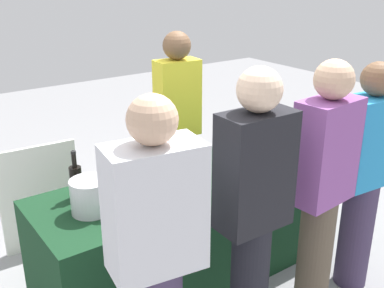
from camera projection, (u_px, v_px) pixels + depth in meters
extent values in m
plane|color=gray|center=(192.00, 271.00, 3.40)|extent=(12.00, 12.00, 0.00)
cube|color=#14381E|center=(192.00, 227.00, 3.26)|extent=(2.14, 0.76, 0.74)
cylinder|color=black|center=(76.00, 183.00, 2.84)|extent=(0.07, 0.07, 0.21)
cylinder|color=black|center=(74.00, 160.00, 2.79)|extent=(0.03, 0.03, 0.09)
cylinder|color=black|center=(73.00, 152.00, 2.77)|extent=(0.03, 0.03, 0.02)
cylinder|color=silver|center=(76.00, 184.00, 2.84)|extent=(0.08, 0.08, 0.07)
cylinder|color=black|center=(107.00, 178.00, 2.89)|extent=(0.08, 0.08, 0.21)
cylinder|color=black|center=(106.00, 157.00, 2.84)|extent=(0.03, 0.03, 0.07)
cylinder|color=maroon|center=(105.00, 150.00, 2.82)|extent=(0.03, 0.03, 0.02)
cylinder|color=silver|center=(108.00, 180.00, 2.89)|extent=(0.08, 0.08, 0.07)
cylinder|color=black|center=(120.00, 173.00, 2.96)|extent=(0.07, 0.07, 0.21)
cylinder|color=black|center=(119.00, 153.00, 2.91)|extent=(0.03, 0.03, 0.07)
cylinder|color=black|center=(118.00, 146.00, 2.89)|extent=(0.03, 0.03, 0.02)
cylinder|color=silver|center=(120.00, 175.00, 2.96)|extent=(0.08, 0.08, 0.07)
cylinder|color=black|center=(143.00, 169.00, 3.00)|extent=(0.07, 0.07, 0.22)
cylinder|color=black|center=(143.00, 148.00, 2.95)|extent=(0.03, 0.03, 0.07)
cylinder|color=gold|center=(142.00, 142.00, 2.93)|extent=(0.03, 0.03, 0.02)
cylinder|color=silver|center=(144.00, 171.00, 3.00)|extent=(0.07, 0.07, 0.08)
cylinder|color=black|center=(158.00, 161.00, 3.11)|extent=(0.08, 0.08, 0.24)
cylinder|color=black|center=(158.00, 138.00, 3.06)|extent=(0.03, 0.03, 0.09)
cylinder|color=maroon|center=(157.00, 130.00, 3.04)|extent=(0.03, 0.03, 0.02)
cylinder|color=silver|center=(158.00, 162.00, 3.12)|extent=(0.08, 0.08, 0.08)
cylinder|color=silver|center=(107.00, 217.00, 2.65)|extent=(0.06, 0.06, 0.00)
cylinder|color=silver|center=(106.00, 212.00, 2.64)|extent=(0.01, 0.01, 0.07)
sphere|color=silver|center=(105.00, 202.00, 2.61)|extent=(0.07, 0.07, 0.07)
sphere|color=#590C19|center=(106.00, 204.00, 2.62)|extent=(0.04, 0.04, 0.04)
cylinder|color=silver|center=(235.00, 177.00, 3.16)|extent=(0.06, 0.06, 0.00)
cylinder|color=silver|center=(235.00, 171.00, 3.14)|extent=(0.01, 0.01, 0.07)
sphere|color=silver|center=(235.00, 163.00, 3.12)|extent=(0.06, 0.06, 0.06)
sphere|color=#590C19|center=(235.00, 164.00, 3.12)|extent=(0.03, 0.03, 0.03)
cylinder|color=silver|center=(244.00, 172.00, 3.23)|extent=(0.06, 0.06, 0.00)
cylinder|color=silver|center=(244.00, 167.00, 3.22)|extent=(0.01, 0.01, 0.06)
sphere|color=silver|center=(245.00, 160.00, 3.20)|extent=(0.06, 0.06, 0.06)
cylinder|color=silver|center=(283.00, 166.00, 3.33)|extent=(0.06, 0.06, 0.00)
cylinder|color=silver|center=(283.00, 161.00, 3.32)|extent=(0.01, 0.01, 0.06)
sphere|color=silver|center=(284.00, 154.00, 3.30)|extent=(0.07, 0.07, 0.07)
sphere|color=#590C19|center=(283.00, 155.00, 3.30)|extent=(0.04, 0.04, 0.04)
cylinder|color=silver|center=(283.00, 159.00, 3.44)|extent=(0.06, 0.06, 0.00)
cylinder|color=silver|center=(283.00, 155.00, 3.42)|extent=(0.01, 0.01, 0.07)
sphere|color=silver|center=(284.00, 147.00, 3.40)|extent=(0.07, 0.07, 0.07)
sphere|color=#590C19|center=(283.00, 148.00, 3.40)|extent=(0.04, 0.04, 0.04)
cylinder|color=silver|center=(90.00, 196.00, 2.68)|extent=(0.23, 0.23, 0.20)
cylinder|color=brown|center=(178.00, 179.00, 3.93)|extent=(0.19, 0.19, 0.80)
cube|color=yellow|center=(177.00, 98.00, 3.67)|extent=(0.36, 0.22, 0.60)
sphere|color=brown|center=(177.00, 45.00, 3.53)|extent=(0.22, 0.22, 0.22)
cube|color=silver|center=(155.00, 209.00, 2.03)|extent=(0.45, 0.29, 0.60)
sphere|color=#D8AD8C|center=(152.00, 120.00, 1.88)|extent=(0.22, 0.22, 0.22)
cube|color=black|center=(255.00, 171.00, 2.32)|extent=(0.39, 0.22, 0.61)
sphere|color=beige|center=(260.00, 89.00, 2.17)|extent=(0.22, 0.22, 0.22)
cylinder|color=brown|center=(314.00, 258.00, 2.87)|extent=(0.21, 0.21, 0.81)
cube|color=#8C4C99|center=(326.00, 151.00, 2.61)|extent=(0.39, 0.24, 0.60)
sphere|color=#D8AD8C|center=(334.00, 79.00, 2.47)|extent=(0.22, 0.22, 0.22)
cylinder|color=#3F3351|center=(356.00, 234.00, 3.16)|extent=(0.22, 0.22, 0.77)
cube|color=#268CCC|center=(369.00, 141.00, 2.92)|extent=(0.42, 0.26, 0.58)
sphere|color=brown|center=(378.00, 79.00, 2.78)|extent=(0.21, 0.21, 0.21)
cube|color=white|center=(40.00, 198.00, 3.57)|extent=(0.60, 0.07, 0.84)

